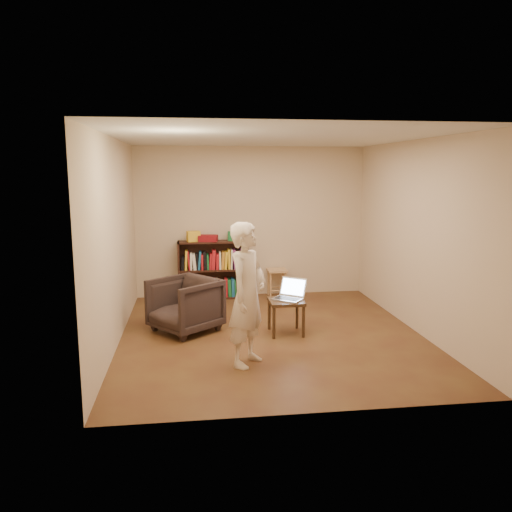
{
  "coord_description": "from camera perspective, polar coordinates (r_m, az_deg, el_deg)",
  "views": [
    {
      "loc": [
        -1.05,
        -6.39,
        2.18
      ],
      "look_at": [
        -0.16,
        0.35,
        1.02
      ],
      "focal_mm": 35.0,
      "sensor_mm": 36.0,
      "label": 1
    }
  ],
  "objects": [
    {
      "name": "box_white",
      "position": [
        8.61,
        -1.71,
        2.06
      ],
      "size": [
        0.11,
        0.11,
        0.08
      ],
      "primitive_type": "cube",
      "rotation": [
        0.0,
        0.0,
        0.13
      ],
      "color": "white",
      "rests_on": "bookshelf"
    },
    {
      "name": "person",
      "position": [
        5.61,
        -0.99,
        -4.41
      ],
      "size": [
        0.66,
        0.71,
        1.63
      ],
      "primitive_type": "imported",
      "rotation": [
        0.0,
        0.0,
        0.97
      ],
      "color": "beige",
      "rests_on": "floor"
    },
    {
      "name": "laptop",
      "position": [
        6.8,
        3.85,
        -4.42
      ],
      "size": [
        0.52,
        0.52,
        0.27
      ],
      "rotation": [
        0.0,
        0.0,
        -0.65
      ],
      "color": "#B0AFB4",
      "rests_on": "side_table"
    },
    {
      "name": "wall_back",
      "position": [
        8.75,
        -0.58,
        3.91
      ],
      "size": [
        4.0,
        0.0,
        4.0
      ],
      "primitive_type": "plane",
      "rotation": [
        1.57,
        0.0,
        0.0
      ],
      "color": "beige",
      "rests_on": "floor"
    },
    {
      "name": "box_yellow",
      "position": [
        8.53,
        -7.15,
        2.24
      ],
      "size": [
        0.24,
        0.2,
        0.17
      ],
      "primitive_type": "cube",
      "rotation": [
        0.0,
        0.0,
        0.21
      ],
      "color": "yellow",
      "rests_on": "bookshelf"
    },
    {
      "name": "box_green",
      "position": [
        8.6,
        -2.73,
        2.29
      ],
      "size": [
        0.16,
        0.16,
        0.15
      ],
      "primitive_type": "cube",
      "rotation": [
        0.0,
        0.0,
        -0.04
      ],
      "color": "#1B6833",
      "rests_on": "bookshelf"
    },
    {
      "name": "side_table",
      "position": [
        6.77,
        3.45,
        -5.69
      ],
      "size": [
        0.46,
        0.46,
        0.47
      ],
      "color": "#302010",
      "rests_on": "floor"
    },
    {
      "name": "ceiling",
      "position": [
        6.49,
        1.87,
        13.38
      ],
      "size": [
        4.5,
        4.5,
        0.0
      ],
      "primitive_type": "plane",
      "color": "silver",
      "rests_on": "wall_back"
    },
    {
      "name": "red_cloth",
      "position": [
        8.53,
        -5.49,
        2.04
      ],
      "size": [
        0.35,
        0.29,
        0.1
      ],
      "primitive_type": "cube",
      "rotation": [
        0.0,
        0.0,
        -0.2
      ],
      "color": "maroon",
      "rests_on": "bookshelf"
    },
    {
      "name": "wall_right",
      "position": [
        7.14,
        17.87,
        2.13
      ],
      "size": [
        0.0,
        4.5,
        4.5
      ],
      "primitive_type": "plane",
      "rotation": [
        1.57,
        0.0,
        -1.57
      ],
      "color": "beige",
      "rests_on": "floor"
    },
    {
      "name": "wall_left",
      "position": [
        6.52,
        -15.82,
        1.55
      ],
      "size": [
        0.0,
        4.5,
        4.5
      ],
      "primitive_type": "plane",
      "rotation": [
        1.57,
        0.0,
        1.57
      ],
      "color": "beige",
      "rests_on": "floor"
    },
    {
      "name": "stool",
      "position": [
        8.74,
        2.4,
        -2.14
      ],
      "size": [
        0.34,
        0.34,
        0.49
      ],
      "color": "tan",
      "rests_on": "floor"
    },
    {
      "name": "bookshelf",
      "position": [
        8.67,
        -4.91,
        -1.93
      ],
      "size": [
        1.2,
        0.3,
        1.0
      ],
      "color": "black",
      "rests_on": "floor"
    },
    {
      "name": "armchair",
      "position": [
        6.93,
        -8.12,
        -5.55
      ],
      "size": [
        1.13,
        1.13,
        0.74
      ],
      "primitive_type": "imported",
      "rotation": [
        0.0,
        0.0,
        -0.88
      ],
      "color": "#2D221E",
      "rests_on": "floor"
    },
    {
      "name": "floor",
      "position": [
        6.83,
        1.75,
        -8.93
      ],
      "size": [
        4.5,
        4.5,
        0.0
      ],
      "primitive_type": "plane",
      "color": "#492517",
      "rests_on": "ground"
    }
  ]
}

